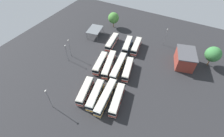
{
  "coord_description": "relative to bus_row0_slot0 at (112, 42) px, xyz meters",
  "views": [
    {
      "loc": [
        41.72,
        21.8,
        47.89
      ],
      "look_at": [
        1.4,
        -0.08,
        1.51
      ],
      "focal_mm": 26.18,
      "sensor_mm": 36.0,
      "label": 1
    }
  ],
  "objects": [
    {
      "name": "ground_plane",
      "position": [
        13.87,
        8.36,
        -1.83
      ],
      "size": [
        109.48,
        109.48,
        0.0
      ],
      "primitive_type": "plane",
      "color": "#28282B"
    },
    {
      "name": "bus_row0_slot0",
      "position": [
        0.0,
        0.0,
        0.0
      ],
      "size": [
        11.95,
        4.15,
        3.45
      ],
      "color": "silver",
      "rests_on": "ground_plane"
    },
    {
      "name": "bus_row0_slot2",
      "position": [
        -1.33,
        7.36,
        -0.0
      ],
      "size": [
        11.39,
        4.81,
        3.45
      ],
      "color": "silver",
      "rests_on": "ground_plane"
    },
    {
      "name": "bus_row0_slot3",
      "position": [
        -2.48,
        11.39,
        -0.0
      ],
      "size": [
        11.26,
        4.18,
        3.45
      ],
      "color": "silver",
      "rests_on": "ground_plane"
    },
    {
      "name": "bus_row1_slot0",
      "position": [
        15.08,
        2.68,
        -0.0
      ],
      "size": [
        11.9,
        4.82,
        3.45
      ],
      "color": "silver",
      "rests_on": "ground_plane"
    },
    {
      "name": "bus_row1_slot1",
      "position": [
        13.89,
        6.19,
        0.0
      ],
      "size": [
        14.71,
        6.11,
        3.45
      ],
      "color": "silver",
      "rests_on": "ground_plane"
    },
    {
      "name": "bus_row1_slot2",
      "position": [
        13.18,
        10.13,
        0.0
      ],
      "size": [
        14.75,
        4.7,
        3.45
      ],
      "color": "silver",
      "rests_on": "ground_plane"
    },
    {
      "name": "bus_row1_slot3",
      "position": [
        12.92,
        14.1,
        -0.0
      ],
      "size": [
        11.77,
        5.11,
        3.45
      ],
      "color": "silver",
      "rests_on": "ground_plane"
    },
    {
      "name": "bus_row2_slot0",
      "position": [
        29.72,
        5.43,
        -0.0
      ],
      "size": [
        11.34,
        5.27,
        3.45
      ],
      "color": "silver",
      "rests_on": "ground_plane"
    },
    {
      "name": "bus_row2_slot1",
      "position": [
        29.4,
        9.48,
        0.0
      ],
      "size": [
        12.12,
        5.02,
        3.45
      ],
      "color": "silver",
      "rests_on": "ground_plane"
    },
    {
      "name": "bus_row2_slot2",
      "position": [
        28.34,
        12.99,
        0.0
      ],
      "size": [
        14.74,
        4.34,
        3.45
      ],
      "color": "silver",
      "rests_on": "ground_plane"
    },
    {
      "name": "bus_row2_slot3",
      "position": [
        27.58,
        16.9,
        0.0
      ],
      "size": [
        12.37,
        5.03,
        3.45
      ],
      "color": "silver",
      "rests_on": "ground_plane"
    },
    {
      "name": "depot_building",
      "position": [
        -2.44,
        32.63,
        1.43
      ],
      "size": [
        11.96,
        9.76,
        6.47
      ],
      "color": "maroon",
      "rests_on": "ground_plane"
    },
    {
      "name": "maintenance_shelter",
      "position": [
        -3.2,
        -11.57,
        1.64
      ],
      "size": [
        9.74,
        7.66,
        3.66
      ],
      "color": "slate",
      "rests_on": "ground_plane"
    },
    {
      "name": "lamp_post_mid_lot",
      "position": [
        15.78,
        -11.95,
        2.97
      ],
      "size": [
        0.56,
        0.28,
        8.77
      ],
      "color": "slate",
      "rests_on": "ground_plane"
    },
    {
      "name": "lamp_post_by_building",
      "position": [
        18.56,
        -11.41,
        2.61
      ],
      "size": [
        0.56,
        0.28,
        8.05
      ],
      "color": "slate",
      "rests_on": "ground_plane"
    },
    {
      "name": "lamp_post_far_corner",
      "position": [
        39.33,
        -1.17,
        3.1
      ],
      "size": [
        0.56,
        0.28,
        9.02
      ],
      "color": "slate",
      "rests_on": "ground_plane"
    },
    {
      "name": "lamp_post_near_entrance",
      "position": [
        -11.94,
        21.61,
        2.94
      ],
      "size": [
        0.56,
        0.28,
        8.71
      ],
      "color": "slate",
      "rests_on": "ground_plane"
    },
    {
      "name": "tree_northeast",
      "position": [
        -7.02,
        41.84,
        4.1
      ],
      "size": [
        6.13,
        6.13,
        9.01
      ],
      "color": "brown",
      "rests_on": "ground_plane"
    },
    {
      "name": "tree_west_edge",
      "position": [
        -14.84,
        -7.13,
        3.57
      ],
      "size": [
        5.73,
        5.73,
        8.28
      ],
      "color": "brown",
      "rests_on": "ground_plane"
    }
  ]
}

